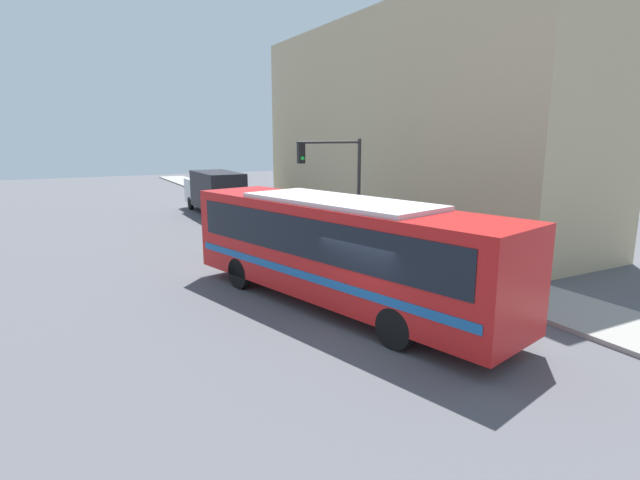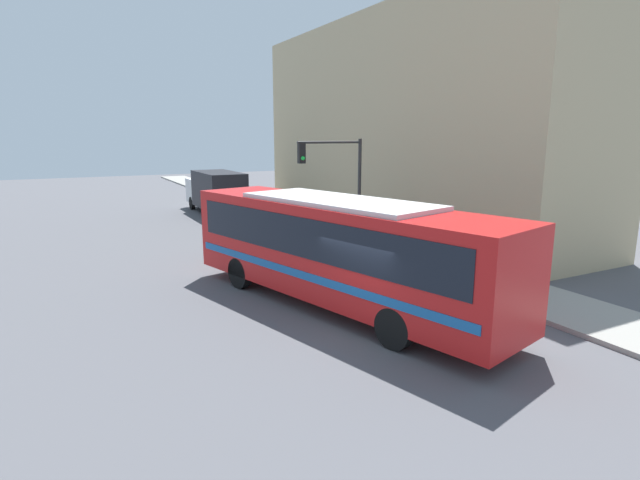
% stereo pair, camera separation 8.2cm
% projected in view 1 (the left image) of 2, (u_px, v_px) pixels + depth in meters
% --- Properties ---
extents(ground_plane, '(120.00, 120.00, 0.00)m').
position_uv_depth(ground_plane, '(377.00, 331.00, 13.53)').
color(ground_plane, '#515156').
extents(sidewalk, '(2.94, 70.00, 0.14)m').
position_uv_depth(sidewalk, '(281.00, 214.00, 33.54)').
color(sidewalk, gray).
rests_on(sidewalk, ground_plane).
extents(building_facade, '(6.00, 23.75, 11.55)m').
position_uv_depth(building_facade, '(403.00, 125.00, 28.28)').
color(building_facade, tan).
rests_on(building_facade, ground_plane).
extents(city_bus, '(5.43, 12.01, 3.36)m').
position_uv_depth(city_bus, '(337.00, 245.00, 15.11)').
color(city_bus, red).
rests_on(city_bus, ground_plane).
extents(delivery_truck, '(2.34, 7.40, 2.86)m').
position_uv_depth(delivery_truck, '(214.00, 190.00, 33.83)').
color(delivery_truck, black).
rests_on(delivery_truck, ground_plane).
extents(fire_hydrant, '(0.27, 0.36, 0.84)m').
position_uv_depth(fire_hydrant, '(414.00, 254.00, 19.98)').
color(fire_hydrant, red).
rests_on(fire_hydrant, sidewalk).
extents(traffic_light_pole, '(3.28, 0.35, 4.92)m').
position_uv_depth(traffic_light_pole, '(337.00, 173.00, 22.68)').
color(traffic_light_pole, '#2D2D2D').
rests_on(traffic_light_pole, sidewalk).
extents(parking_meter, '(0.14, 0.14, 1.34)m').
position_uv_depth(parking_meter, '(368.00, 229.00, 22.74)').
color(parking_meter, '#2D2D2D').
rests_on(parking_meter, sidewalk).
extents(pedestrian_near_corner, '(0.34, 0.34, 1.79)m').
position_uv_depth(pedestrian_near_corner, '(432.00, 237.00, 20.90)').
color(pedestrian_near_corner, '#23283D').
rests_on(pedestrian_near_corner, sidewalk).
extents(pedestrian_mid_block, '(0.34, 0.34, 1.86)m').
position_uv_depth(pedestrian_mid_block, '(389.00, 225.00, 23.36)').
color(pedestrian_mid_block, '#23283D').
rests_on(pedestrian_mid_block, sidewalk).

